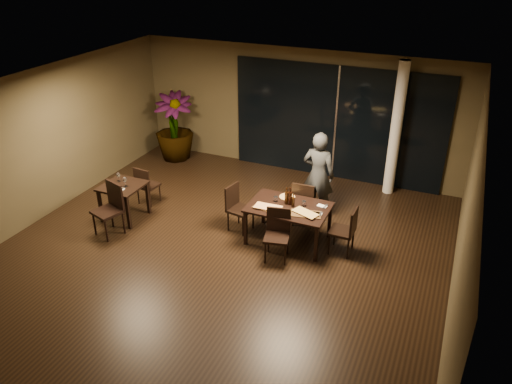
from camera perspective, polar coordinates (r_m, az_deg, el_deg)
The scene contains 33 objects.
ground at distance 9.42m, azimuth -3.83°, elevation -6.64°, with size 8.00×8.00×0.00m, color black.
wall_back at distance 12.15m, azimuth 4.70°, elevation 9.23°, with size 8.00×0.10×3.00m, color #473D26.
wall_front at distance 5.97m, azimuth -22.67°, elevation -14.15°, with size 8.00×0.10×3.00m, color #473D26.
wall_left at distance 11.01m, azimuth -23.32°, elevation 5.11°, with size 0.10×8.00×3.00m, color #473D26.
wall_right at distance 7.87m, azimuth 23.21°, elevation -3.58°, with size 0.10×8.00×3.00m, color #473D26.
ceiling at distance 8.13m, azimuth -4.49°, elevation 11.32°, with size 8.00×8.00×0.04m, color silver.
window_panel at distance 11.85m, azimuth 9.14°, elevation 7.74°, with size 5.00×0.06×2.70m, color black.
column at distance 11.27m, azimuth 15.69°, elevation 6.84°, with size 0.24×0.24×3.00m, color white.
main_table at distance 9.35m, azimuth 3.75°, elevation -2.04°, with size 1.50×1.00×0.75m.
side_table at distance 10.49m, azimuth -14.96°, elevation 0.15°, with size 0.80×0.80×0.75m.
chair_main_far at distance 9.94m, azimuth 5.51°, elevation -1.09°, with size 0.46×0.46×0.97m.
chair_main_near at distance 8.96m, azimuth 2.48°, elevation -4.51°, with size 0.52×0.52×0.94m.
chair_main_left at distance 9.81m, azimuth -2.19°, elevation -1.51°, with size 0.51×0.51×0.94m.
chair_main_right at distance 9.19m, azimuth 10.34°, elevation -4.13°, with size 0.44×0.44×0.93m.
chair_side_far at distance 10.98m, azimuth -12.51°, elevation 0.93°, with size 0.44×0.44×0.87m.
chair_side_near at distance 10.04m, azimuth -16.26°, elevation -1.55°, with size 0.61×0.61×1.05m.
diner at distance 10.21m, azimuth 7.13°, elevation 1.97°, with size 0.62×0.41×1.83m, color #2C2F31.
potted_plant at distance 13.08m, azimuth -9.35°, elevation 7.36°, with size 0.95×0.95×1.74m, color #24521B.
pizza_board_left at distance 9.22m, azimuth 1.40°, elevation -1.85°, with size 0.56×0.28×0.01m, color #452B16.
pizza_board_right at distance 9.07m, azimuth 5.67°, elevation -2.50°, with size 0.57×0.29×0.01m, color #412B15.
oblong_pizza_left at distance 9.21m, azimuth 1.40°, elevation -1.76°, with size 0.49×0.22×0.02m, color #681409, non-canonical shape.
oblong_pizza_right at distance 9.07m, azimuth 5.67°, elevation -2.41°, with size 0.46×0.21×0.02m, color #6B0E09, non-canonical shape.
round_pizza at distance 9.62m, azimuth 3.59°, elevation -0.58°, with size 0.30×0.30×0.01m, color #A71F12.
bottle_a at distance 9.32m, azimuth 3.52°, elevation -0.46°, with size 0.07×0.07×0.33m, color black, non-canonical shape.
bottle_b at distance 9.24m, azimuth 4.27°, elevation -0.99°, with size 0.06×0.06×0.26m, color black, non-canonical shape.
bottle_c at distance 9.30m, azimuth 3.92°, elevation -0.48°, with size 0.08×0.08×0.35m, color black, non-canonical shape.
tumbler_left at distance 9.45m, azimuth 2.28°, elevation -0.80°, with size 0.08×0.08×0.10m, color white.
tumbler_right at distance 9.33m, azimuth 5.50°, elevation -1.31°, with size 0.08×0.08×0.10m, color white.
napkin_near at distance 9.11m, azimuth 7.00°, elevation -2.47°, with size 0.18×0.10×0.01m, color silver.
napkin_far at distance 9.36m, azimuth 7.55°, elevation -1.61°, with size 0.18×0.10×0.01m, color white.
wine_glass_a at distance 10.58m, azimuth -15.43°, elevation 1.64°, with size 0.08×0.08×0.18m, color white, non-canonical shape.
wine_glass_b at distance 10.32m, azimuth -14.74°, elevation 1.11°, with size 0.09×0.09×0.20m, color white, non-canonical shape.
side_napkin at distance 10.26m, azimuth -15.33°, elevation 0.31°, with size 0.18×0.11×0.01m, color white.
Camera 1 is at (3.67, -6.91, 5.24)m, focal length 35.00 mm.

